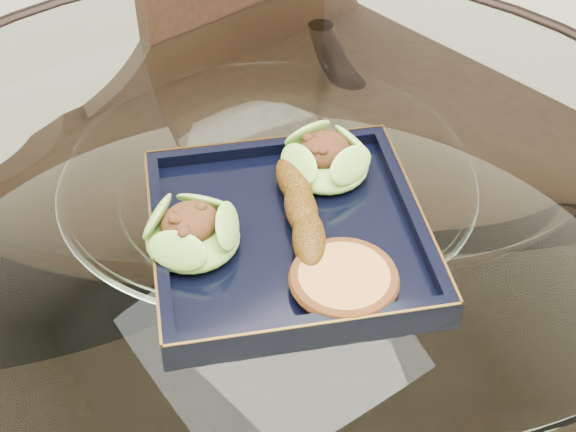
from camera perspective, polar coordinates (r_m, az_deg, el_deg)
dining_table at (r=0.97m, az=-1.21°, el=-6.55°), size 1.13×1.13×0.77m
dining_chair at (r=1.32m, az=0.45°, el=2.97°), size 0.41×0.41×0.88m
navy_plate at (r=0.81m, az=0.00°, el=-1.55°), size 0.36×0.36×0.02m
lettuce_wrap_left at (r=0.78m, az=-6.81°, el=-1.29°), size 0.12×0.12×0.03m
lettuce_wrap_right at (r=0.86m, az=2.71°, el=3.94°), size 0.12×0.12×0.03m
roasted_plantain at (r=0.80m, az=0.95°, el=0.48°), size 0.10×0.15×0.03m
crumb_patty at (r=0.75m, az=3.99°, el=-4.60°), size 0.09×0.09×0.02m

